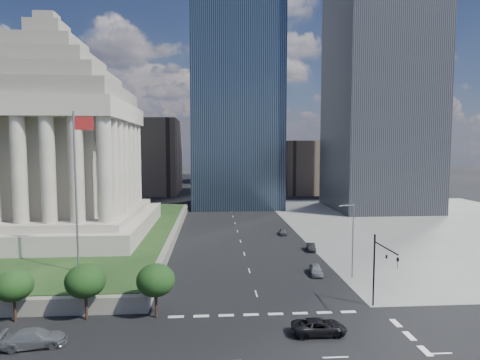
{
  "coord_description": "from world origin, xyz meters",
  "views": [
    {
      "loc": [
        -5.16,
        -26.43,
        17.41
      ],
      "look_at": [
        -1.72,
        23.29,
        13.4
      ],
      "focal_mm": 30.0,
      "sensor_mm": 36.0,
      "label": 1
    }
  ],
  "objects": [
    {
      "name": "building_filler_nw",
      "position": [
        -30.0,
        130.0,
        14.0
      ],
      "size": [
        24.0,
        30.0,
        28.0
      ],
      "primitive_type": "cube",
      "color": "brown",
      "rests_on": "ground"
    },
    {
      "name": "street_lamp_north",
      "position": [
        13.33,
        25.0,
        5.66
      ],
      "size": [
        2.13,
        0.22,
        10.0
      ],
      "color": "slate",
      "rests_on": "ground"
    },
    {
      "name": "midrise_glass",
      "position": [
        2.0,
        95.0,
        30.0
      ],
      "size": [
        26.0,
        26.0,
        60.0
      ],
      "primitive_type": "cube",
      "color": "black",
      "rests_on": "ground"
    },
    {
      "name": "suv_grey",
      "position": [
        -20.82,
        8.61,
        0.78
      ],
      "size": [
        5.64,
        2.98,
        1.56
      ],
      "primitive_type": "imported",
      "rotation": [
        0.0,
        0.0,
        1.72
      ],
      "color": "slate",
      "rests_on": "ground"
    },
    {
      "name": "flagpole",
      "position": [
        -21.83,
        24.0,
        13.11
      ],
      "size": [
        2.52,
        0.24,
        20.0
      ],
      "color": "slate",
      "rests_on": "plaza_lawn"
    },
    {
      "name": "war_memorial",
      "position": [
        -34.0,
        48.0,
        21.4
      ],
      "size": [
        34.0,
        34.0,
        39.0
      ],
      "primitive_type": null,
      "color": "gray",
      "rests_on": "plaza_lawn"
    },
    {
      "name": "parked_sedan_mid",
      "position": [
        11.5,
        39.41,
        0.61
      ],
      "size": [
        1.81,
        3.87,
        1.23
      ],
      "primitive_type": "imported",
      "rotation": [
        0.0,
        0.0,
        -0.14
      ],
      "color": "black",
      "rests_on": "ground"
    },
    {
      "name": "sidewalk_ne",
      "position": [
        46.0,
        60.0,
        0.01
      ],
      "size": [
        68.0,
        90.0,
        0.03
      ],
      "primitive_type": "cube",
      "color": "slate",
      "rests_on": "ground"
    },
    {
      "name": "parked_sedan_near",
      "position": [
        9.0,
        26.65,
        0.69
      ],
      "size": [
        2.12,
        4.23,
        1.38
      ],
      "primitive_type": "imported",
      "rotation": [
        0.0,
        0.0,
        -0.12
      ],
      "color": "gray",
      "rests_on": "ground"
    },
    {
      "name": "building_filler_ne",
      "position": [
        32.0,
        130.0,
        10.0
      ],
      "size": [
        20.0,
        30.0,
        20.0
      ],
      "primitive_type": "cube",
      "color": "brown",
      "rests_on": "ground"
    },
    {
      "name": "traffic_signal_ne",
      "position": [
        12.5,
        13.7,
        5.25
      ],
      "size": [
        0.3,
        5.74,
        8.0
      ],
      "color": "black",
      "rests_on": "ground"
    },
    {
      "name": "ground",
      "position": [
        0.0,
        100.0,
        0.0
      ],
      "size": [
        500.0,
        500.0,
        0.0
      ],
      "primitive_type": "plane",
      "color": "black",
      "rests_on": "ground"
    },
    {
      "name": "pickup_truck",
      "position": [
        4.73,
        9.19,
        0.71
      ],
      "size": [
        5.14,
        2.41,
        1.42
      ],
      "primitive_type": "imported",
      "rotation": [
        0.0,
        0.0,
        1.58
      ],
      "color": "black",
      "rests_on": "ground"
    },
    {
      "name": "parked_sedan_far",
      "position": [
        9.0,
        52.18,
        0.64
      ],
      "size": [
        2.09,
        3.95,
        1.28
      ],
      "primitive_type": "imported",
      "rotation": [
        0.0,
        0.0,
        -0.16
      ],
      "color": "#505357",
      "rests_on": "ground"
    },
    {
      "name": "highrise_ne",
      "position": [
        42.0,
        85.0,
        50.0
      ],
      "size": [
        26.0,
        28.0,
        100.0
      ],
      "primitive_type": "cube",
      "color": "black",
      "rests_on": "ground"
    }
  ]
}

